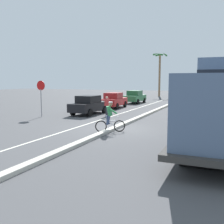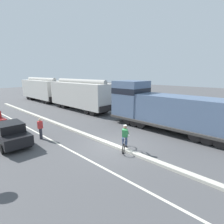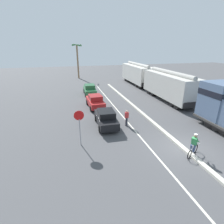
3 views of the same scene
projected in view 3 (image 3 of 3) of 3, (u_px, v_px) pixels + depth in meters
ground_plane at (182, 148)px, 13.36m from camera, size 120.00×120.00×0.00m
median_curb at (148, 118)px, 18.75m from camera, size 0.36×36.00×0.16m
lane_stripe at (127, 121)px, 18.20m from camera, size 0.14×36.00×0.01m
hopper_car_lead at (169, 86)px, 24.52m from camera, size 2.90×10.60×4.18m
hopper_car_middle at (137, 74)px, 34.99m from camera, size 2.90×10.60×4.18m
parked_car_black at (106, 118)px, 16.88m from camera, size 1.95×4.26×1.62m
parked_car_red at (95, 101)px, 21.99m from camera, size 1.97×4.27×1.62m
parked_car_green at (90, 89)px, 27.87m from camera, size 1.92×4.24×1.62m
cyclist at (194, 146)px, 12.20m from camera, size 1.52×0.88×1.71m
stop_sign at (79, 121)px, 13.15m from camera, size 0.76×0.08×2.88m
palm_tree_near at (77, 55)px, 40.11m from camera, size 2.29×2.38×7.88m
pedestrian_by_cars at (127, 118)px, 16.86m from camera, size 0.34×0.22×1.62m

